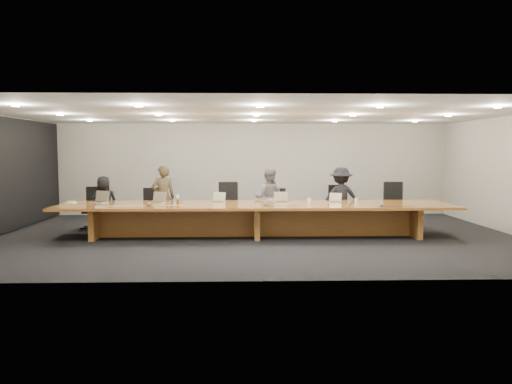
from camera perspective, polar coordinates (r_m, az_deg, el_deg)
ground at (r=11.55m, az=0.05°, el=-5.07°), size 12.00×12.00×0.00m
back_wall at (r=15.39m, az=-0.42°, el=2.61°), size 12.00×0.02×2.80m
conference_table at (r=11.47m, az=0.05°, el=-2.51°), size 9.00×1.80×0.75m
chair_far_left at (r=13.22m, az=-18.10°, el=-1.70°), size 0.56×0.56×1.08m
chair_left at (r=12.82m, az=-11.74°, el=-1.82°), size 0.64×0.64×1.05m
chair_mid_left at (r=12.78m, az=-3.07°, el=-1.44°), size 0.68×0.68×1.19m
chair_mid_right at (r=12.81m, az=2.34°, el=-1.80°), size 0.61×0.61×1.02m
chair_right at (r=12.94m, az=9.42°, el=-1.60°), size 0.58×0.58×1.11m
chair_far_right at (r=13.40m, az=15.65°, el=-1.33°), size 0.61×0.61×1.19m
person_a at (r=13.12m, az=-16.98°, el=-1.15°), size 0.75×0.61×1.34m
person_b at (r=12.74m, az=-10.56°, el=-0.58°), size 0.67×0.54×1.61m
person_c at (r=12.70m, az=1.45°, el=-0.70°), size 0.85×0.72×1.53m
person_d at (r=12.85m, az=9.68°, el=-0.66°), size 1.03×0.62×1.55m
laptop_a at (r=12.28m, az=-17.53°, el=-0.50°), size 0.44×0.39×0.29m
laptop_b at (r=11.90m, az=-11.29°, el=-0.58°), size 0.41×0.37×0.27m
laptop_c at (r=11.83m, az=-4.44°, el=-0.59°), size 0.38×0.33×0.25m
laptop_d at (r=11.78m, az=2.94°, el=-0.57°), size 0.35×0.27×0.26m
laptop_e at (r=11.91m, az=8.96°, el=-0.64°), size 0.35×0.31×0.23m
water_bottle at (r=11.61m, az=-8.96°, el=-0.83°), size 0.07×0.07×0.21m
amber_mug at (r=11.59m, az=-8.90°, el=-1.13°), size 0.09×0.09×0.09m
paper_cup_near at (r=11.80m, az=6.10°, el=-0.96°), size 0.11×0.11×0.10m
paper_cup_far at (r=12.12m, az=11.39°, el=-0.89°), size 0.08×0.08×0.10m
notepad at (r=12.50m, az=-20.38°, el=-1.12°), size 0.26×0.24×0.01m
lime_gadget at (r=12.51m, az=-20.41°, el=-1.03°), size 0.17×0.10×0.03m
av_box at (r=11.18m, az=-17.41°, el=-1.65°), size 0.25×0.21×0.03m
mic_left at (r=11.15m, az=-12.15°, el=-1.55°), size 0.17×0.17×0.03m
mic_center at (r=11.05m, az=1.14°, el=-1.51°), size 0.15×0.15×0.03m
mic_right at (r=11.25m, az=14.17°, el=-1.53°), size 0.15×0.15×0.03m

